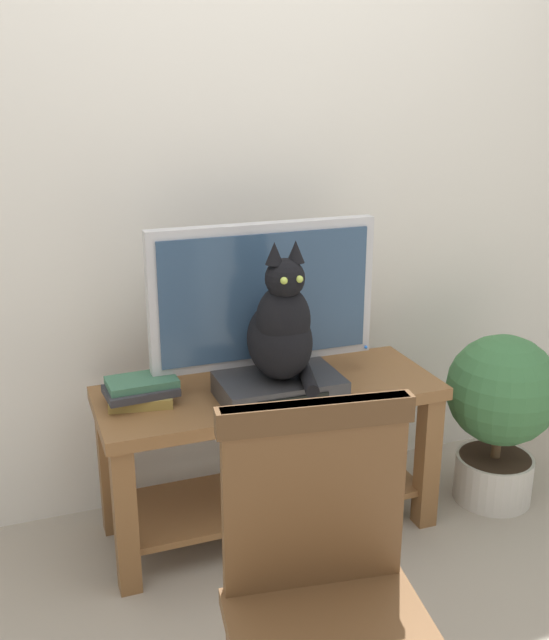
# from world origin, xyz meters

# --- Properties ---
(ground_plane) EXTENTS (12.00, 12.00, 0.00)m
(ground_plane) POSITION_xyz_m (0.00, 0.00, 0.00)
(ground_plane) COLOR gray
(back_wall) EXTENTS (7.00, 0.12, 2.80)m
(back_wall) POSITION_xyz_m (0.00, 0.85, 1.40)
(back_wall) COLOR silver
(back_wall) RESTS_ON ground
(tv_stand) EXTENTS (1.19, 0.45, 0.56)m
(tv_stand) POSITION_xyz_m (0.02, 0.45, 0.38)
(tv_stand) COLOR brown
(tv_stand) RESTS_ON ground
(tv) EXTENTS (0.79, 0.20, 0.56)m
(tv) POSITION_xyz_m (0.02, 0.51, 0.85)
(tv) COLOR #B7B7BC
(tv) RESTS_ON tv_stand
(media_box) EXTENTS (0.40, 0.26, 0.08)m
(media_box) POSITION_xyz_m (0.02, 0.36, 0.59)
(media_box) COLOR #2D2D30
(media_box) RESTS_ON tv_stand
(cat) EXTENTS (0.21, 0.34, 0.47)m
(cat) POSITION_xyz_m (0.02, 0.34, 0.81)
(cat) COLOR black
(cat) RESTS_ON media_box
(wooden_chair) EXTENTS (0.49, 0.49, 0.92)m
(wooden_chair) POSITION_xyz_m (-0.22, -0.56, 0.53)
(wooden_chair) COLOR brown
(wooden_chair) RESTS_ON ground
(book_stack) EXTENTS (0.24, 0.17, 0.08)m
(book_stack) POSITION_xyz_m (-0.42, 0.48, 0.60)
(book_stack) COLOR olive
(book_stack) RESTS_ON tv_stand
(potted_plant) EXTENTS (0.42, 0.42, 0.67)m
(potted_plant) POSITION_xyz_m (0.90, 0.33, 0.39)
(potted_plant) COLOR beige
(potted_plant) RESTS_ON ground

